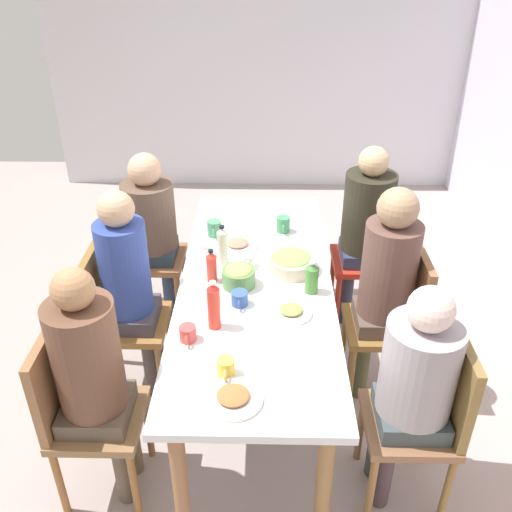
{
  "coord_description": "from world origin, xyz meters",
  "views": [
    {
      "loc": [
        2.49,
        0.05,
        2.38
      ],
      "look_at": [
        0.0,
        0.0,
        0.9
      ],
      "focal_mm": 38.78,
      "sensor_mm": 36.0,
      "label": 1
    }
  ],
  "objects_px": {
    "cup_3": "(240,299)",
    "chair_4": "(117,313)",
    "bottle_1": "(223,246)",
    "plate_1": "(291,312)",
    "person_5": "(152,222)",
    "bowl_1": "(291,262)",
    "chair_0": "(80,408)",
    "plate_0": "(233,398)",
    "bowl_0": "(239,276)",
    "cup_0": "(226,367)",
    "bottle_0": "(214,306)",
    "chair_1": "(375,252)",
    "person_4": "(128,280)",
    "person_2": "(415,379)",
    "cup_6": "(206,250)",
    "dining_table": "(256,292)",
    "cup_2": "(188,334)",
    "person_0": "(92,370)",
    "chair_5": "(142,250)",
    "cup_4": "(214,228)",
    "bottle_2": "(312,278)",
    "bottle_3": "(212,267)",
    "plate_2": "(237,245)",
    "person_1": "(365,221)",
    "cup_1": "(283,224)",
    "person_3": "(386,278)",
    "chair_2": "(428,413)",
    "chair_3": "(396,317)"
  },
  "relations": [
    {
      "from": "plate_2",
      "to": "cup_1",
      "type": "relative_size",
      "value": 2.0
    },
    {
      "from": "chair_1",
      "to": "person_4",
      "type": "distance_m",
      "value": 1.66
    },
    {
      "from": "cup_3",
      "to": "chair_4",
      "type": "bearing_deg",
      "value": -107.85
    },
    {
      "from": "bottle_2",
      "to": "bottle_3",
      "type": "height_order",
      "value": "bottle_3"
    },
    {
      "from": "dining_table",
      "to": "bowl_1",
      "type": "xyz_separation_m",
      "value": [
        -0.11,
        0.19,
        0.13
      ]
    },
    {
      "from": "dining_table",
      "to": "cup_2",
      "type": "bearing_deg",
      "value": -30.7
    },
    {
      "from": "dining_table",
      "to": "person_4",
      "type": "relative_size",
      "value": 1.69
    },
    {
      "from": "person_3",
      "to": "cup_1",
      "type": "relative_size",
      "value": 10.89
    },
    {
      "from": "person_5",
      "to": "bowl_1",
      "type": "distance_m",
      "value": 1.08
    },
    {
      "from": "cup_0",
      "to": "bottle_0",
      "type": "bearing_deg",
      "value": -166.99
    },
    {
      "from": "bowl_1",
      "to": "bottle_1",
      "type": "height_order",
      "value": "bottle_1"
    },
    {
      "from": "person_4",
      "to": "plate_1",
      "type": "bearing_deg",
      "value": 70.9
    },
    {
      "from": "person_3",
      "to": "cup_0",
      "type": "distance_m",
      "value": 1.09
    },
    {
      "from": "bottle_0",
      "to": "bottle_2",
      "type": "distance_m",
      "value": 0.57
    },
    {
      "from": "bowl_1",
      "to": "chair_5",
      "type": "bearing_deg",
      "value": -121.71
    },
    {
      "from": "chair_1",
      "to": "bottle_0",
      "type": "relative_size",
      "value": 3.51
    },
    {
      "from": "cup_4",
      "to": "bottle_2",
      "type": "xyz_separation_m",
      "value": [
        0.6,
        0.55,
        0.04
      ]
    },
    {
      "from": "person_0",
      "to": "bottle_1",
      "type": "bearing_deg",
      "value": 149.85
    },
    {
      "from": "person_4",
      "to": "person_1",
      "type": "bearing_deg",
      "value": 117.09
    },
    {
      "from": "dining_table",
      "to": "person_2",
      "type": "distance_m",
      "value": 1.0
    },
    {
      "from": "chair_5",
      "to": "chair_4",
      "type": "bearing_deg",
      "value": 0.0
    },
    {
      "from": "cup_1",
      "to": "cup_6",
      "type": "distance_m",
      "value": 0.55
    },
    {
      "from": "person_5",
      "to": "bottle_1",
      "type": "xyz_separation_m",
      "value": [
        0.55,
        0.51,
        0.14
      ]
    },
    {
      "from": "bottle_1",
      "to": "bowl_0",
      "type": "bearing_deg",
      "value": 24.87
    },
    {
      "from": "chair_5",
      "to": "cup_4",
      "type": "xyz_separation_m",
      "value": [
        0.22,
        0.52,
        0.28
      ]
    },
    {
      "from": "bowl_1",
      "to": "bottle_2",
      "type": "relative_size",
      "value": 1.47
    },
    {
      "from": "cup_0",
      "to": "bottle_2",
      "type": "bearing_deg",
      "value": 147.41
    },
    {
      "from": "cup_6",
      "to": "bottle_0",
      "type": "height_order",
      "value": "bottle_0"
    },
    {
      "from": "bowl_0",
      "to": "bowl_1",
      "type": "relative_size",
      "value": 0.65
    },
    {
      "from": "bowl_1",
      "to": "cup_0",
      "type": "xyz_separation_m",
      "value": [
        0.84,
        -0.3,
        -0.01
      ]
    },
    {
      "from": "chair_1",
      "to": "person_4",
      "type": "bearing_deg",
      "value": -64.32
    },
    {
      "from": "person_1",
      "to": "bottle_1",
      "type": "bearing_deg",
      "value": -58.1
    },
    {
      "from": "bottle_1",
      "to": "plate_1",
      "type": "bearing_deg",
      "value": 38.46
    },
    {
      "from": "chair_2",
      "to": "bowl_0",
      "type": "height_order",
      "value": "chair_2"
    },
    {
      "from": "plate_2",
      "to": "cup_6",
      "type": "xyz_separation_m",
      "value": [
        0.12,
        -0.17,
        0.03
      ]
    },
    {
      "from": "plate_2",
      "to": "bottle_2",
      "type": "height_order",
      "value": "bottle_2"
    },
    {
      "from": "dining_table",
      "to": "cup_2",
      "type": "distance_m",
      "value": 0.6
    },
    {
      "from": "person_1",
      "to": "cup_4",
      "type": "distance_m",
      "value": 0.99
    },
    {
      "from": "bowl_0",
      "to": "bottle_0",
      "type": "bearing_deg",
      "value": -15.34
    },
    {
      "from": "chair_5",
      "to": "plate_2",
      "type": "xyz_separation_m",
      "value": [
        0.35,
        0.67,
        0.25
      ]
    },
    {
      "from": "chair_5",
      "to": "cup_0",
      "type": "bearing_deg",
      "value": 24.92
    },
    {
      "from": "cup_3",
      "to": "bottle_3",
      "type": "bearing_deg",
      "value": -144.07
    },
    {
      "from": "person_0",
      "to": "bottle_1",
      "type": "distance_m",
      "value": 1.02
    },
    {
      "from": "person_2",
      "to": "cup_6",
      "type": "bearing_deg",
      "value": -133.95
    },
    {
      "from": "chair_0",
      "to": "plate_0",
      "type": "distance_m",
      "value": 0.77
    },
    {
      "from": "bowl_0",
      "to": "bottle_2",
      "type": "xyz_separation_m",
      "value": [
        0.05,
        0.38,
        0.03
      ]
    },
    {
      "from": "chair_3",
      "to": "bottle_0",
      "type": "xyz_separation_m",
      "value": [
        0.41,
        -0.97,
        0.36
      ]
    },
    {
      "from": "plate_2",
      "to": "bowl_1",
      "type": "xyz_separation_m",
      "value": [
        0.25,
        0.31,
        0.03
      ]
    },
    {
      "from": "person_1",
      "to": "person_4",
      "type": "relative_size",
      "value": 0.99
    },
    {
      "from": "chair_5",
      "to": "bottle_0",
      "type": "relative_size",
      "value": 3.51
    }
  ]
}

